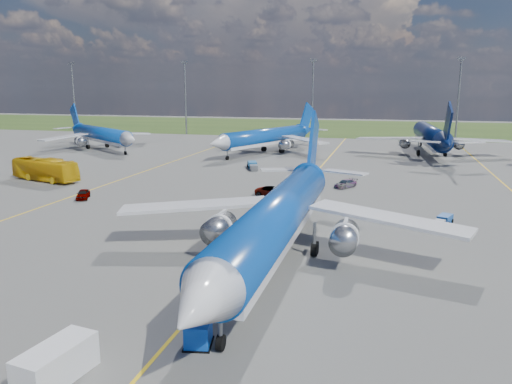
% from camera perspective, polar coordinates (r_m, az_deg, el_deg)
% --- Properties ---
extents(ground, '(400.00, 400.00, 0.00)m').
position_cam_1_polar(ground, '(42.31, -2.78, -8.79)').
color(ground, '#585855').
rests_on(ground, ground).
extents(grass_strip, '(400.00, 80.00, 0.01)m').
position_cam_1_polar(grass_strip, '(188.65, 11.25, 7.22)').
color(grass_strip, '#2D4719').
rests_on(grass_strip, ground).
extents(taxiway_lines, '(60.25, 160.00, 0.02)m').
position_cam_1_polar(taxiway_lines, '(68.12, 4.42, -0.75)').
color(taxiway_lines, yellow).
rests_on(taxiway_lines, ground).
extents(floodlight_masts, '(202.20, 0.50, 22.70)m').
position_cam_1_polar(floodlight_masts, '(147.70, 14.32, 10.69)').
color(floodlight_masts, slate).
rests_on(floodlight_masts, ground).
extents(bg_jet_nw, '(49.13, 46.97, 10.24)m').
position_cam_1_polar(bg_jet_nw, '(127.25, -17.19, 4.70)').
color(bg_jet_nw, '#0B42A2').
rests_on(bg_jet_nw, ground).
extents(bg_jet_nnw, '(44.19, 49.56, 10.70)m').
position_cam_1_polar(bg_jet_nnw, '(114.14, 1.13, 4.45)').
color(bg_jet_nnw, '#0B42A2').
rests_on(bg_jet_nnw, ground).
extents(bg_jet_n, '(37.82, 47.94, 11.97)m').
position_cam_1_polar(bg_jet_n, '(119.50, 19.21, 4.13)').
color(bg_jet_n, '#081743').
rests_on(bg_jet_n, ground).
extents(main_airliner, '(34.53, 45.28, 11.84)m').
position_cam_1_polar(main_airliner, '(43.65, 2.45, -8.12)').
color(main_airliner, '#0B42A2').
rests_on(main_airliner, ground).
extents(uld_container, '(1.76, 2.04, 1.44)m').
position_cam_1_polar(uld_container, '(30.76, -6.61, -15.77)').
color(uld_container, '#0D44BA').
rests_on(uld_container, ground).
extents(service_van, '(2.55, 4.59, 1.92)m').
position_cam_1_polar(service_van, '(29.23, -21.86, -17.67)').
color(service_van, white).
rests_on(service_van, ground).
extents(apron_bus, '(13.39, 6.57, 3.64)m').
position_cam_1_polar(apron_bus, '(87.43, -22.97, 2.37)').
color(apron_bus, '#E0AE0D').
rests_on(apron_bus, ground).
extents(service_car_a, '(2.89, 4.02, 1.27)m').
position_cam_1_polar(service_car_a, '(71.72, -19.15, -0.23)').
color(service_car_a, '#999999').
rests_on(service_car_a, ground).
extents(service_car_b, '(5.05, 2.59, 1.36)m').
position_cam_1_polar(service_car_b, '(69.25, 1.93, 0.06)').
color(service_car_b, '#999999').
rests_on(service_car_b, ground).
extents(service_car_c, '(3.70, 4.38, 1.20)m').
position_cam_1_polar(service_car_c, '(76.48, 10.19, 0.96)').
color(service_car_c, '#999999').
rests_on(service_car_c, ground).
extents(baggage_tug_w, '(2.62, 4.37, 0.96)m').
position_cam_1_polar(baggage_tug_w, '(58.84, 20.55, -3.11)').
color(baggage_tug_w, '#194A98').
rests_on(baggage_tug_w, ground).
extents(baggage_tug_c, '(3.26, 5.54, 1.21)m').
position_cam_1_polar(baggage_tug_c, '(92.41, -0.37, 3.02)').
color(baggage_tug_c, '#185995').
rests_on(baggage_tug_c, ground).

